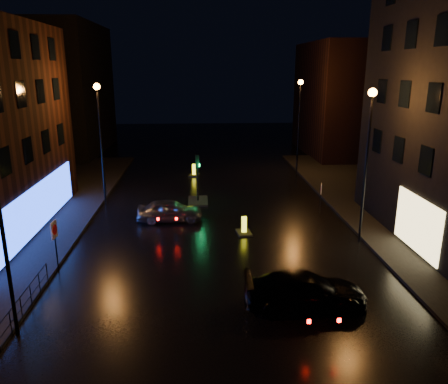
{
  "coord_description": "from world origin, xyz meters",
  "views": [
    {
      "loc": [
        -1.15,
        -16.25,
        9.38
      ],
      "look_at": [
        0.25,
        6.7,
        2.8
      ],
      "focal_mm": 35.0,
      "sensor_mm": 36.0,
      "label": 1
    }
  ],
  "objects": [
    {
      "name": "road_sign_left",
      "position": [
        -7.9,
        3.21,
        1.89
      ],
      "size": [
        0.12,
        0.61,
        2.53
      ],
      "rotation": [
        0.0,
        0.0,
        -0.09
      ],
      "color": "black",
      "rests_on": "ground"
    },
    {
      "name": "silver_hatchback",
      "position": [
        -2.98,
        10.04,
        0.69
      ],
      "size": [
        4.12,
        1.78,
        1.39
      ],
      "primitive_type": "imported",
      "rotation": [
        0.0,
        0.0,
        1.61
      ],
      "color": "#A4A7AB",
      "rests_on": "ground"
    },
    {
      "name": "guard_railing",
      "position": [
        -8.0,
        -1.0,
        0.74
      ],
      "size": [
        0.05,
        6.04,
        1.0
      ],
      "color": "black",
      "rests_on": "ground"
    },
    {
      "name": "bollard_far",
      "position": [
        -1.53,
        21.99,
        0.23
      ],
      "size": [
        1.02,
        1.34,
        1.05
      ],
      "rotation": [
        0.0,
        0.0,
        -0.19
      ],
      "color": "black",
      "rests_on": "ground"
    },
    {
      "name": "traffic_signal",
      "position": [
        -1.2,
        14.0,
        0.5
      ],
      "size": [
        1.4,
        2.4,
        3.45
      ],
      "color": "black",
      "rests_on": "ground"
    },
    {
      "name": "road_sign_right",
      "position": [
        6.91,
        10.94,
        1.53
      ],
      "size": [
        0.19,
        0.49,
        2.05
      ],
      "rotation": [
        0.0,
        0.0,
        2.84
      ],
      "color": "black",
      "rests_on": "ground"
    },
    {
      "name": "dark_sedan",
      "position": [
        3.08,
        -0.7,
        0.72
      ],
      "size": [
        4.97,
        2.07,
        1.44
      ],
      "primitive_type": "imported",
      "rotation": [
        0.0,
        0.0,
        1.56
      ],
      "color": "black",
      "rests_on": "ground"
    },
    {
      "name": "ground",
      "position": [
        0.0,
        0.0,
        0.0
      ],
      "size": [
        120.0,
        120.0,
        0.0
      ],
      "primitive_type": "plane",
      "color": "black",
      "rests_on": "ground"
    },
    {
      "name": "building_far_right",
      "position": [
        15.0,
        32.0,
        6.0
      ],
      "size": [
        8.0,
        14.0,
        12.0
      ],
      "primitive_type": "cube",
      "color": "black",
      "rests_on": "ground"
    },
    {
      "name": "street_lamp_rnear",
      "position": [
        7.8,
        6.0,
        5.56
      ],
      "size": [
        0.44,
        0.44,
        8.37
      ],
      "color": "black",
      "rests_on": "ground"
    },
    {
      "name": "pavement_right",
      "position": [
        14.0,
        8.0,
        0.07
      ],
      "size": [
        12.0,
        44.0,
        0.15
      ],
      "primitive_type": "cube",
      "color": "black",
      "rests_on": "ground"
    },
    {
      "name": "street_lamp_lfar",
      "position": [
        -7.8,
        14.0,
        5.56
      ],
      "size": [
        0.44,
        0.44,
        8.37
      ],
      "color": "black",
      "rests_on": "ground"
    },
    {
      "name": "street_lamp_rfar",
      "position": [
        7.8,
        22.0,
        5.56
      ],
      "size": [
        0.44,
        0.44,
        8.37
      ],
      "color": "black",
      "rests_on": "ground"
    },
    {
      "name": "building_far_left",
      "position": [
        -16.0,
        35.0,
        7.0
      ],
      "size": [
        8.0,
        16.0,
        14.0
      ],
      "primitive_type": "cube",
      "color": "black",
      "rests_on": "ground"
    },
    {
      "name": "bollard_near",
      "position": [
        1.47,
        7.57,
        0.23
      ],
      "size": [
        0.92,
        1.27,
        1.03
      ],
      "rotation": [
        0.0,
        0.0,
        0.12
      ],
      "color": "black",
      "rests_on": "ground"
    }
  ]
}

